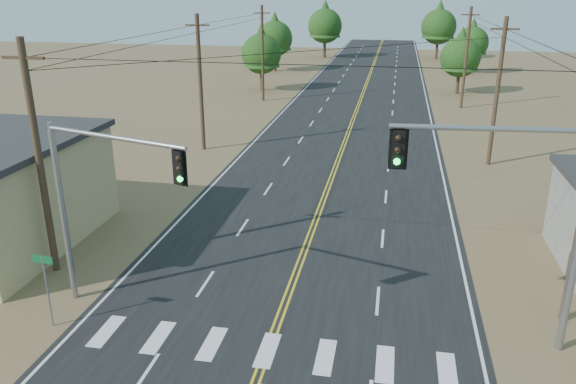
# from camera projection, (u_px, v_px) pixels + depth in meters

# --- Properties ---
(road) EXTENTS (15.00, 200.00, 0.02)m
(road) POSITION_uv_depth(u_px,v_px,m) (337.00, 164.00, 39.60)
(road) COLOR black
(road) RESTS_ON ground
(utility_pole_left_near) EXTENTS (1.80, 0.30, 10.00)m
(utility_pole_left_near) POSITION_uv_depth(u_px,v_px,m) (39.00, 159.00, 23.10)
(utility_pole_left_near) COLOR #4C3826
(utility_pole_left_near) RESTS_ON ground
(utility_pole_left_mid) EXTENTS (1.80, 0.30, 10.00)m
(utility_pole_left_mid) POSITION_uv_depth(u_px,v_px,m) (200.00, 82.00, 41.54)
(utility_pole_left_mid) COLOR #4C3826
(utility_pole_left_mid) RESTS_ON ground
(utility_pole_left_far) EXTENTS (1.80, 0.30, 10.00)m
(utility_pole_left_far) POSITION_uv_depth(u_px,v_px,m) (262.00, 53.00, 59.98)
(utility_pole_left_far) COLOR #4C3826
(utility_pole_left_far) RESTS_ON ground
(utility_pole_right_mid) EXTENTS (1.80, 0.30, 10.00)m
(utility_pole_right_mid) POSITION_uv_depth(u_px,v_px,m) (497.00, 92.00, 37.83)
(utility_pole_right_mid) COLOR #4C3826
(utility_pole_right_mid) RESTS_ON ground
(utility_pole_right_far) EXTENTS (1.80, 0.30, 10.00)m
(utility_pole_right_far) POSITION_uv_depth(u_px,v_px,m) (466.00, 57.00, 56.27)
(utility_pole_right_far) COLOR #4C3826
(utility_pole_right_far) RESTS_ON ground
(signal_mast_left) EXTENTS (5.96, 2.06, 7.21)m
(signal_mast_left) POSITION_uv_depth(u_px,v_px,m) (94.00, 191.00, 20.18)
(signal_mast_left) COLOR gray
(signal_mast_left) RESTS_ON ground
(signal_mast_right) EXTENTS (6.37, 0.89, 7.93)m
(signal_mast_right) POSITION_uv_depth(u_px,v_px,m) (526.00, 203.00, 17.76)
(signal_mast_right) COLOR gray
(signal_mast_right) RESTS_ON ground
(street_sign) EXTENTS (0.85, 0.11, 2.86)m
(street_sign) POSITION_uv_depth(u_px,v_px,m) (46.00, 280.00, 20.09)
(street_sign) COLOR gray
(street_sign) RESTS_ON ground
(tree_left_near) EXTENTS (4.70, 4.70, 7.83)m
(tree_left_near) POSITION_uv_depth(u_px,v_px,m) (261.00, 50.00, 66.19)
(tree_left_near) COLOR #3F2D1E
(tree_left_near) RESTS_ON ground
(tree_left_mid) EXTENTS (5.11, 5.11, 8.51)m
(tree_left_mid) POSITION_uv_depth(u_px,v_px,m) (275.00, 35.00, 81.44)
(tree_left_mid) COLOR #3F2D1E
(tree_left_mid) RESTS_ON ground
(tree_left_far) EXTENTS (5.88, 5.88, 9.81)m
(tree_left_far) POSITION_uv_depth(u_px,v_px,m) (325.00, 22.00, 97.01)
(tree_left_far) COLOR #3F2D1E
(tree_left_far) RESTS_ON ground
(tree_right_near) EXTENTS (4.56, 4.56, 7.60)m
(tree_right_near) POSITION_uv_depth(u_px,v_px,m) (461.00, 53.00, 64.23)
(tree_right_near) COLOR #3F2D1E
(tree_right_near) RESTS_ON ground
(tree_right_mid) EXTENTS (4.63, 4.63, 7.72)m
(tree_right_mid) POSITION_uv_depth(u_px,v_px,m) (472.00, 40.00, 79.65)
(tree_right_mid) COLOR #3F2D1E
(tree_right_mid) RESTS_ON ground
(tree_right_far) EXTENTS (5.87, 5.87, 9.78)m
(tree_right_far) POSITION_uv_depth(u_px,v_px,m) (439.00, 23.00, 94.89)
(tree_right_far) COLOR #3F2D1E
(tree_right_far) RESTS_ON ground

